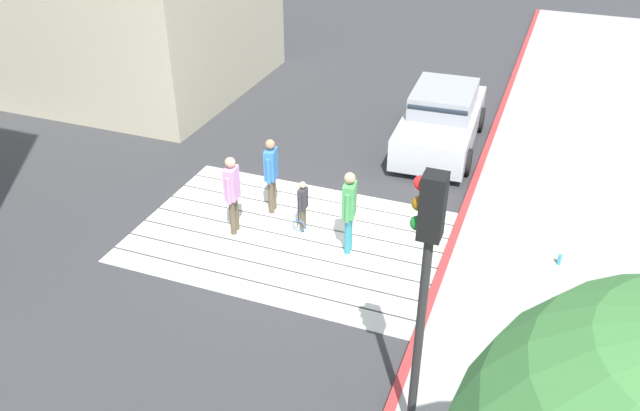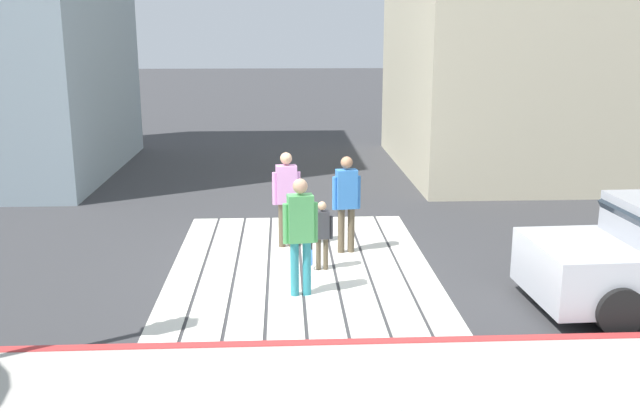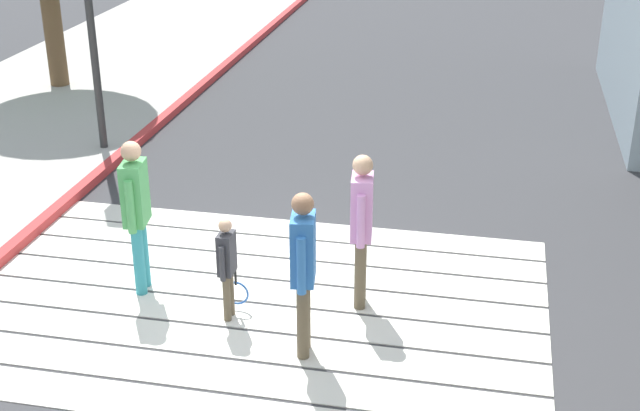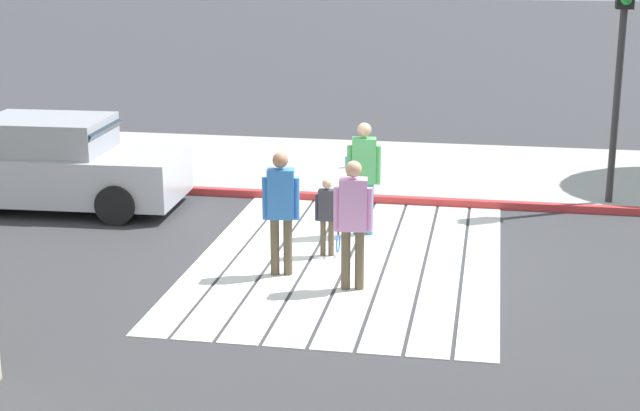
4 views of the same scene
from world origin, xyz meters
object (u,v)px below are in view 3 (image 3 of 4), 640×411
Objects in this scene: pedestrian_adult_lead at (136,206)px; pedestrian_child_with_racket at (228,264)px; pedestrian_adult_trailing at (303,263)px; pedestrian_adult_side at (362,220)px.

pedestrian_child_with_racket is (1.14, -0.37, -0.40)m from pedestrian_adult_lead.
pedestrian_adult_trailing is 0.99× the size of pedestrian_adult_side.
pedestrian_adult_lead is at bearing 157.32° from pedestrian_adult_trailing.
pedestrian_adult_side is at bearing 4.41° from pedestrian_adult_lead.
pedestrian_child_with_racket is at bearing 152.03° from pedestrian_adult_trailing.
pedestrian_adult_lead reaches higher than pedestrian_child_with_racket.
pedestrian_adult_lead is at bearing -175.59° from pedestrian_adult_side.
pedestrian_adult_side is 1.49m from pedestrian_child_with_racket.
pedestrian_child_with_racket is at bearing -18.04° from pedestrian_adult_lead.
pedestrian_adult_side reaches higher than pedestrian_child_with_racket.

